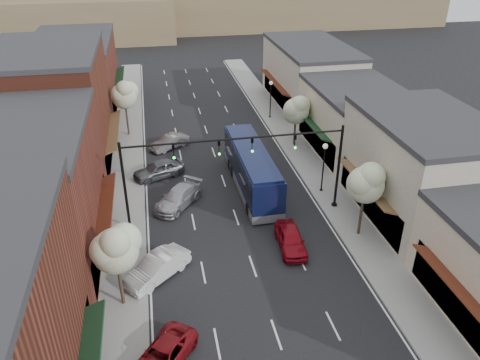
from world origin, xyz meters
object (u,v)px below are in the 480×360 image
tree_left_far (125,94)px  coach_bus (252,168)px  tree_left_near (116,248)px  parked_car_d (159,169)px  lamp_post_far (271,93)px  red_hatchback (291,239)px  parked_car_e (170,142)px  parked_car_c (178,197)px  signal_mast_right (310,157)px  tree_right_near (367,182)px  tree_right_far (297,109)px  lamp_post_near (324,160)px  parked_car_b (157,268)px  parked_car_a (163,356)px  signal_mast_left (157,171)px

tree_left_far → coach_bus: 17.38m
tree_left_near → parked_car_d: tree_left_near is taller
lamp_post_far → red_hatchback: bearing=-101.1°
parked_car_e → tree_left_far: bearing=-169.1°
coach_bus → parked_car_c: (-6.36, -1.65, -1.14)m
signal_mast_right → tree_left_near: (-13.87, -8.05, -0.40)m
tree_right_near → tree_right_far: (0.00, 16.00, -0.46)m
red_hatchback → parked_car_d: size_ratio=0.94×
tree_right_near → tree_left_near: 17.08m
red_hatchback → tree_right_near: bearing=9.0°
tree_left_near → tree_left_far: 26.00m
lamp_post_near → parked_car_b: 16.48m
parked_car_c → parked_car_d: bearing=142.0°
tree_right_near → lamp_post_near: (-0.55, 6.56, -1.45)m
tree_left_far → parked_car_e: bearing=-45.6°
parked_car_b → parked_car_a: bearing=-40.9°
tree_left_near → parked_car_d: bearing=80.2°
lamp_post_far → parked_car_c: bearing=-124.7°
parked_car_b → parked_car_e: (2.00, 19.70, -0.09)m
parked_car_a → red_hatchback: bearing=77.7°
signal_mast_right → coach_bus: bearing=128.8°
tree_right_far → tree_left_near: (-16.60, -20.00, 0.23)m
tree_right_far → tree_left_near: tree_left_near is taller
signal_mast_right → coach_bus: (-3.46, 4.30, -2.75)m
lamp_post_far → parked_car_b: 29.52m
signal_mast_left → parked_car_b: size_ratio=1.77×
red_hatchback → parked_car_e: (-7.20, 18.34, -0.06)m
signal_mast_left → parked_car_c: signal_mast_left is taller
signal_mast_left → parked_car_c: (1.42, 2.65, -3.89)m
tree_right_far → coach_bus: tree_right_far is taller
signal_mast_left → coach_bus: signal_mast_left is taller
red_hatchback → parked_car_b: bearing=-167.6°
lamp_post_near → parked_car_d: lamp_post_near is taller
signal_mast_right → parked_car_b: size_ratio=1.77×
red_hatchback → parked_car_c: red_hatchback is taller
parked_car_e → lamp_post_far: bearing=83.8°
parked_car_c → coach_bus: bearing=52.1°
tree_right_far → red_hatchback: size_ratio=1.27×
signal_mast_left → lamp_post_far: bearing=56.1°
tree_left_far → red_hatchback: size_ratio=1.43×
parked_car_c → signal_mast_right: bearing=22.5°
red_hatchback → parked_car_b: parked_car_b is taller
coach_bus → red_hatchback: size_ratio=2.75×
coach_bus → parked_car_c: 6.67m
parked_car_a → parked_car_d: size_ratio=0.96×
parked_car_c → parked_car_e: bearing=127.6°
tree_left_near → parked_car_a: tree_left_near is taller
signal_mast_right → parked_car_b: signal_mast_right is taller
tree_left_far → tree_right_far: bearing=-19.9°
tree_right_far → coach_bus: bearing=-129.0°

